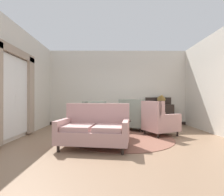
{
  "coord_description": "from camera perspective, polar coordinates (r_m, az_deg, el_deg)",
  "views": [
    {
      "loc": [
        -0.3,
        -4.57,
        1.09
      ],
      "look_at": [
        -0.27,
        0.61,
        1.11
      ],
      "focal_mm": 28.23,
      "sensor_mm": 36.0,
      "label": 1
    }
  ],
  "objects": [
    {
      "name": "wall_back",
      "position": [
        7.47,
        1.91,
        3.36
      ],
      "size": [
        5.94,
        0.08,
        3.12
      ],
      "primitive_type": "cube",
      "color": "silver",
      "rests_on": "ground"
    },
    {
      "name": "window_with_curtains",
      "position": [
        5.25,
        -28.75,
        2.18
      ],
      "size": [
        0.12,
        1.93,
        2.36
      ],
      "color": "silver"
    },
    {
      "name": "porcelain_vase",
      "position": [
        4.82,
        0.72,
        -5.12
      ],
      "size": [
        0.14,
        0.14,
        0.38
      ],
      "color": "#384C93",
      "rests_on": "coffee_table"
    },
    {
      "name": "sideboard",
      "position": [
        7.45,
        15.08,
        -4.79
      ],
      "size": [
        1.08,
        0.41,
        1.14
      ],
      "color": "black",
      "rests_on": "ground"
    },
    {
      "name": "settee",
      "position": [
        4.03,
        -5.66,
        -10.14
      ],
      "size": [
        1.64,
        1.1,
        0.98
      ],
      "rotation": [
        0.0,
        0.0,
        -0.14
      ],
      "color": "tan",
      "rests_on": "ground"
    },
    {
      "name": "gramophone",
      "position": [
        7.35,
        15.64,
        -0.04
      ],
      "size": [
        0.43,
        0.51,
        0.52
      ],
      "color": "black",
      "rests_on": "sideboard"
    },
    {
      "name": "armchair_back_corner",
      "position": [
        5.75,
        -7.0,
        -6.77
      ],
      "size": [
        1.13,
        1.14,
        1.01
      ],
      "rotation": [
        0.0,
        0.0,
        4.05
      ],
      "color": "gray",
      "rests_on": "ground"
    },
    {
      "name": "coffee_table",
      "position": [
        4.9,
        0.43,
        -7.99
      ],
      "size": [
        0.97,
        0.97,
        0.51
      ],
      "color": "black",
      "rests_on": "ground"
    },
    {
      "name": "ground",
      "position": [
        4.71,
        3.38,
        -13.63
      ],
      "size": [
        8.1,
        8.1,
        0.0
      ],
      "primitive_type": "plane",
      "color": "#896B51"
    },
    {
      "name": "armchair_near_sideboard",
      "position": [
        5.45,
        14.84,
        -7.18
      ],
      "size": [
        1.12,
        1.07,
        1.02
      ],
      "rotation": [
        0.0,
        0.0,
        2.0
      ],
      "color": "tan",
      "rests_on": "ground"
    },
    {
      "name": "baseboard_back",
      "position": [
        7.47,
        1.93,
        -8.16
      ],
      "size": [
        5.78,
        0.03,
        0.12
      ],
      "primitive_type": "cube",
      "color": "black",
      "rests_on": "ground"
    },
    {
      "name": "area_rug",
      "position": [
        5.0,
        3.15,
        -12.77
      ],
      "size": [
        2.82,
        2.82,
        0.01
      ],
      "primitive_type": "cylinder",
      "color": "brown",
      "rests_on": "ground"
    },
    {
      "name": "wall_right",
      "position": [
        6.32,
        30.03,
        4.05
      ],
      "size": [
        0.08,
        4.03,
        3.12
      ],
      "primitive_type": "cube",
      "color": "silver",
      "rests_on": "ground"
    },
    {
      "name": "wall_left",
      "position": [
        6.04,
        -25.89,
        4.24
      ],
      "size": [
        0.08,
        4.03,
        3.12
      ],
      "primitive_type": "cube",
      "color": "silver",
      "rests_on": "ground"
    },
    {
      "name": "armchair_near_window",
      "position": [
        6.16,
        7.06,
        -6.25
      ],
      "size": [
        1.15,
        1.15,
        1.07
      ],
      "rotation": [
        0.0,
        0.0,
        2.56
      ],
      "color": "gray",
      "rests_on": "ground"
    }
  ]
}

